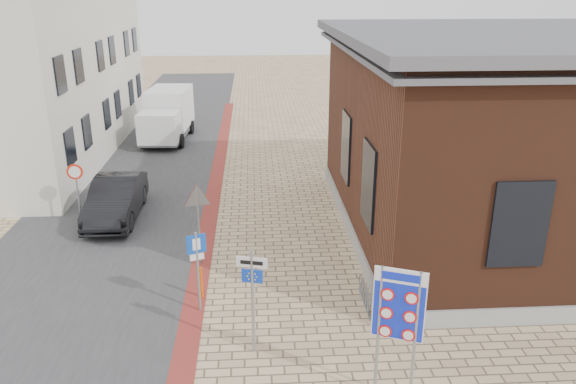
{
  "coord_description": "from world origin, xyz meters",
  "views": [
    {
      "loc": [
        -0.28,
        -10.9,
        8.16
      ],
      "look_at": [
        0.73,
        5.18,
        2.2
      ],
      "focal_mm": 35.0,
      "sensor_mm": 36.0,
      "label": 1
    }
  ],
  "objects_px": {
    "border_sign": "(399,308)",
    "box_truck": "(167,115)",
    "sedan": "(116,199)",
    "essen_sign": "(252,286)",
    "bollard": "(201,283)",
    "parking_sign": "(197,259)"
  },
  "relations": [
    {
      "from": "border_sign",
      "to": "bollard",
      "type": "xyz_separation_m",
      "value": [
        -4.3,
        4.3,
        -1.72
      ]
    },
    {
      "from": "sedan",
      "to": "border_sign",
      "type": "bearing_deg",
      "value": -52.98
    },
    {
      "from": "sedan",
      "to": "border_sign",
      "type": "xyz_separation_m",
      "value": [
        7.9,
        -10.27,
        1.44
      ]
    },
    {
      "from": "essen_sign",
      "to": "bollard",
      "type": "bearing_deg",
      "value": 133.8
    },
    {
      "from": "essen_sign",
      "to": "parking_sign",
      "type": "xyz_separation_m",
      "value": [
        -1.42,
        1.83,
        -0.22
      ]
    },
    {
      "from": "sedan",
      "to": "parking_sign",
      "type": "height_order",
      "value": "parking_sign"
    },
    {
      "from": "sedan",
      "to": "border_sign",
      "type": "relative_size",
      "value": 1.51
    },
    {
      "from": "sedan",
      "to": "parking_sign",
      "type": "distance_m",
      "value": 7.59
    },
    {
      "from": "box_truck",
      "to": "bollard",
      "type": "height_order",
      "value": "box_truck"
    },
    {
      "from": "sedan",
      "to": "essen_sign",
      "type": "distance_m",
      "value": 9.89
    },
    {
      "from": "sedan",
      "to": "essen_sign",
      "type": "relative_size",
      "value": 1.74
    },
    {
      "from": "box_truck",
      "to": "essen_sign",
      "type": "bearing_deg",
      "value": -72.39
    },
    {
      "from": "sedan",
      "to": "bollard",
      "type": "height_order",
      "value": "sedan"
    },
    {
      "from": "sedan",
      "to": "border_sign",
      "type": "distance_m",
      "value": 13.04
    },
    {
      "from": "border_sign",
      "to": "bollard",
      "type": "bearing_deg",
      "value": 156.95
    },
    {
      "from": "box_truck",
      "to": "bollard",
      "type": "xyz_separation_m",
      "value": [
        3.22,
        -17.18,
        -0.94
      ]
    },
    {
      "from": "box_truck",
      "to": "bollard",
      "type": "relative_size",
      "value": 5.67
    },
    {
      "from": "sedan",
      "to": "box_truck",
      "type": "xyz_separation_m",
      "value": [
        0.38,
        11.21,
        0.66
      ]
    },
    {
      "from": "border_sign",
      "to": "bollard",
      "type": "distance_m",
      "value": 6.32
    },
    {
      "from": "sedan",
      "to": "bollard",
      "type": "relative_size",
      "value": 4.82
    },
    {
      "from": "bollard",
      "to": "essen_sign",
      "type": "bearing_deg",
      "value": -60.44
    },
    {
      "from": "border_sign",
      "to": "box_truck",
      "type": "bearing_deg",
      "value": 131.26
    }
  ]
}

